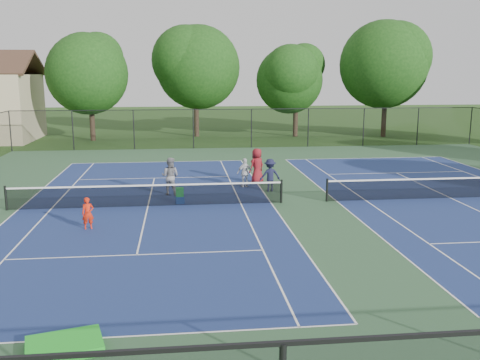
{
  "coord_description": "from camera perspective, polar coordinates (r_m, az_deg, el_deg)",
  "views": [
    {
      "loc": [
        -5.53,
        -23.06,
        5.79
      ],
      "look_at": [
        -3.04,
        -1.0,
        1.3
      ],
      "focal_mm": 40.0,
      "sensor_mm": 36.0,
      "label": 1
    }
  ],
  "objects": [
    {
      "name": "tennis_court_right",
      "position": [
        26.85,
        21.56,
        -1.62
      ],
      "size": [
        12.0,
        23.83,
        1.07
      ],
      "color": "navy",
      "rests_on": "ground"
    },
    {
      "name": "ground",
      "position": [
        24.41,
        6.85,
        -2.37
      ],
      "size": [
        140.0,
        140.0,
        0.0
      ],
      "primitive_type": "plane",
      "color": "#234716",
      "rests_on": "ground"
    },
    {
      "name": "tree_back_b",
      "position": [
        49.09,
        -4.76,
        12.33
      ],
      "size": [
        7.6,
        7.6,
        10.03
      ],
      "color": "#2D2116",
      "rests_on": "ground"
    },
    {
      "name": "tree_back_a",
      "position": [
        47.65,
        -15.77,
        11.31
      ],
      "size": [
        6.8,
        6.8,
        9.15
      ],
      "color": "#2D2116",
      "rests_on": "ground"
    },
    {
      "name": "ball_hopper",
      "position": [
        24.04,
        -6.45,
        -1.28
      ],
      "size": [
        0.35,
        0.29,
        0.4
      ],
      "primitive_type": "cube",
      "rotation": [
        0.0,
        0.0,
        0.04
      ],
      "color": "green",
      "rests_on": "ball_crate"
    },
    {
      "name": "ball_crate",
      "position": [
        24.13,
        -6.43,
        -2.13
      ],
      "size": [
        0.42,
        0.37,
        0.33
      ],
      "primitive_type": "cube",
      "rotation": [
        0.0,
        0.0,
        0.13
      ],
      "color": "#16419C",
      "rests_on": "ground"
    },
    {
      "name": "green_tarp",
      "position": [
        12.4,
        -18.22,
        -16.44
      ],
      "size": [
        1.78,
        1.47,
        0.2
      ],
      "primitive_type": "cube",
      "rotation": [
        0.0,
        0.0,
        0.26
      ],
      "color": "green",
      "rests_on": "ground"
    },
    {
      "name": "perimeter_fence",
      "position": [
        24.08,
        6.94,
        1.33
      ],
      "size": [
        36.08,
        36.08,
        3.02
      ],
      "color": "black",
      "rests_on": "ground"
    },
    {
      "name": "instructor",
      "position": [
        25.71,
        -7.46,
        0.4
      ],
      "size": [
        1.07,
        0.95,
        1.82
      ],
      "primitive_type": "imported",
      "rotation": [
        0.0,
        0.0,
        2.79
      ],
      "color": "gray",
      "rests_on": "ground"
    },
    {
      "name": "child_player",
      "position": [
        20.81,
        -15.92,
        -3.44
      ],
      "size": [
        0.5,
        0.39,
        1.21
      ],
      "primitive_type": "imported",
      "rotation": [
        0.0,
        0.0,
        0.25
      ],
      "color": "red",
      "rests_on": "ground"
    },
    {
      "name": "bystander_b",
      "position": [
        26.36,
        3.21,
        0.52
      ],
      "size": [
        1.11,
        0.72,
        1.62
      ],
      "primitive_type": "imported",
      "rotation": [
        0.0,
        0.0,
        3.26
      ],
      "color": "#171832",
      "rests_on": "ground"
    },
    {
      "name": "tennis_court_left",
      "position": [
        23.8,
        -9.81,
        -2.58
      ],
      "size": [
        12.0,
        23.83,
        1.07
      ],
      "color": "navy",
      "rests_on": "ground"
    },
    {
      "name": "bystander_a",
      "position": [
        27.25,
        0.54,
        0.78
      ],
      "size": [
        0.95,
        0.61,
        1.5
      ],
      "primitive_type": "imported",
      "rotation": [
        0.0,
        0.0,
        3.44
      ],
      "color": "silver",
      "rests_on": "ground"
    },
    {
      "name": "tree_back_c",
      "position": [
        49.2,
        6.03,
        11.01
      ],
      "size": [
        6.0,
        6.0,
        8.4
      ],
      "color": "#2D2116",
      "rests_on": "ground"
    },
    {
      "name": "bystander_c",
      "position": [
        28.21,
        1.82,
        1.51
      ],
      "size": [
        1.09,
        1.0,
        1.86
      ],
      "primitive_type": "imported",
      "rotation": [
        0.0,
        0.0,
        3.74
      ],
      "color": "maroon",
      "rests_on": "ground"
    },
    {
      "name": "tree_back_d",
      "position": [
        50.59,
        15.41,
        12.2
      ],
      "size": [
        7.8,
        7.8,
        10.37
      ],
      "color": "#2D2116",
      "rests_on": "ground"
    },
    {
      "name": "court_pad",
      "position": [
        24.41,
        6.85,
        -2.36
      ],
      "size": [
        36.0,
        36.0,
        0.01
      ],
      "primitive_type": "cube",
      "color": "#345B33",
      "rests_on": "ground"
    }
  ]
}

